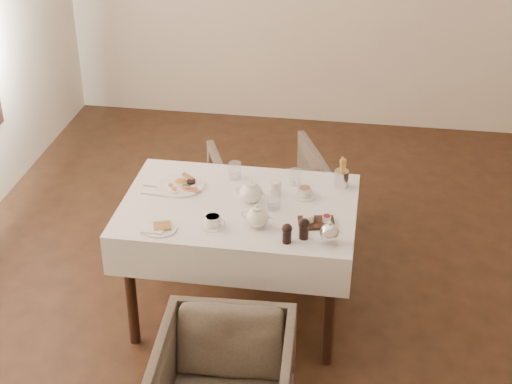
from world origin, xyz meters
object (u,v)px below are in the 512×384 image
object	(u,v)px
table	(239,222)
breakfast_plate	(181,185)
armchair_far	(268,197)
teapot_centre	(251,191)

from	to	relation	value
table	breakfast_plate	bearing A→B (deg)	158.47
table	armchair_far	bearing A→B (deg)	87.16
teapot_centre	breakfast_plate	bearing A→B (deg)	178.34
armchair_far	teapot_centre	distance (m)	0.95
table	armchair_far	size ratio (longest dim) A/B	1.81
table	teapot_centre	size ratio (longest dim) A/B	7.30
table	teapot_centre	xyz separation A→B (m)	(0.06, 0.03, 0.19)
table	teapot_centre	world-z (taller)	teapot_centre
table	breakfast_plate	size ratio (longest dim) A/B	4.82
armchair_far	teapot_centre	xyz separation A→B (m)	(0.02, -0.81, 0.50)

